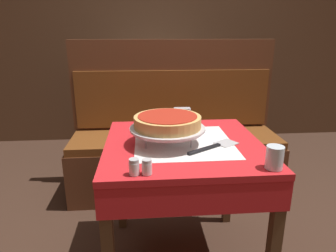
% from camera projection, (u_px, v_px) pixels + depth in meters
% --- Properties ---
extents(dining_table_front, '(0.79, 0.79, 0.74)m').
position_uv_depth(dining_table_front, '(183.00, 161.00, 1.56)').
color(dining_table_front, red).
rests_on(dining_table_front, ground_plane).
extents(dining_table_rear, '(0.78, 0.78, 0.74)m').
position_uv_depth(dining_table_rear, '(158.00, 96.00, 3.15)').
color(dining_table_rear, beige).
rests_on(dining_table_rear, ground_plane).
extents(booth_bench, '(1.67, 0.52, 1.22)m').
position_uv_depth(booth_bench, '(175.00, 149.00, 2.47)').
color(booth_bench, brown).
rests_on(booth_bench, ground_plane).
extents(back_wall_panel, '(6.00, 0.04, 2.40)m').
position_uv_depth(back_wall_panel, '(159.00, 39.00, 3.46)').
color(back_wall_panel, brown).
rests_on(back_wall_panel, ground_plane).
extents(pizza_pan_stand, '(0.37, 0.37, 0.09)m').
position_uv_depth(pizza_pan_stand, '(168.00, 129.00, 1.48)').
color(pizza_pan_stand, '#ADADB2').
rests_on(pizza_pan_stand, dining_table_front).
extents(deep_dish_pizza, '(0.33, 0.33, 0.06)m').
position_uv_depth(deep_dish_pizza, '(167.00, 121.00, 1.47)').
color(deep_dish_pizza, tan).
rests_on(deep_dish_pizza, pizza_pan_stand).
extents(pizza_server, '(0.28, 0.21, 0.01)m').
position_uv_depth(pizza_server, '(214.00, 146.00, 1.45)').
color(pizza_server, '#BCBCC1').
rests_on(pizza_server, dining_table_front).
extents(water_glass_near, '(0.07, 0.07, 0.10)m').
position_uv_depth(water_glass_near, '(275.00, 157.00, 1.22)').
color(water_glass_near, silver).
rests_on(water_glass_near, dining_table_front).
extents(salt_shaker, '(0.04, 0.04, 0.07)m').
position_uv_depth(salt_shaker, '(134.00, 167.00, 1.17)').
color(salt_shaker, silver).
rests_on(salt_shaker, dining_table_front).
extents(pepper_shaker, '(0.04, 0.04, 0.06)m').
position_uv_depth(pepper_shaker, '(147.00, 167.00, 1.17)').
color(pepper_shaker, silver).
rests_on(pepper_shaker, dining_table_front).
extents(napkin_holder, '(0.10, 0.05, 0.09)m').
position_uv_depth(napkin_holder, '(182.00, 115.00, 1.85)').
color(napkin_holder, '#B2B2B7').
rests_on(napkin_holder, dining_table_front).
extents(condiment_caddy, '(0.13, 0.13, 0.18)m').
position_uv_depth(condiment_caddy, '(161.00, 83.00, 3.00)').
color(condiment_caddy, black).
rests_on(condiment_caddy, dining_table_rear).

